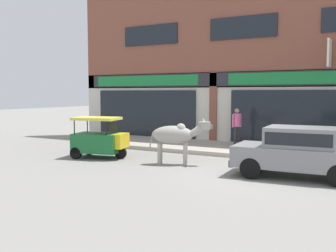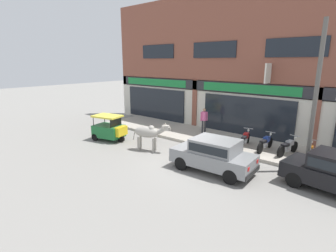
{
  "view_description": "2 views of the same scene",
  "coord_description": "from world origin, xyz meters",
  "px_view_note": "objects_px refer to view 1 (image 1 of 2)",
  "views": [
    {
      "loc": [
        3.44,
        -11.61,
        2.43
      ],
      "look_at": [
        -3.66,
        1.0,
        1.2
      ],
      "focal_mm": 42.0,
      "sensor_mm": 36.0,
      "label": 1
    },
    {
      "loc": [
        6.63,
        -9.47,
        4.65
      ],
      "look_at": [
        -2.3,
        1.0,
        1.24
      ],
      "focal_mm": 28.0,
      "sensor_mm": 36.0,
      "label": 2
    }
  ],
  "objects_px": {
    "cow": "(176,135)",
    "motorcycle_0": "(312,144)",
    "car_1": "(299,150)",
    "pedestrian": "(237,123)",
    "auto_rickshaw": "(100,140)"
  },
  "relations": [
    {
      "from": "car_1",
      "to": "auto_rickshaw",
      "type": "height_order",
      "value": "auto_rickshaw"
    },
    {
      "from": "cow",
      "to": "auto_rickshaw",
      "type": "distance_m",
      "value": 3.14
    },
    {
      "from": "cow",
      "to": "auto_rickshaw",
      "type": "bearing_deg",
      "value": -177.1
    },
    {
      "from": "car_1",
      "to": "motorcycle_0",
      "type": "relative_size",
      "value": 2.05
    },
    {
      "from": "cow",
      "to": "pedestrian",
      "type": "distance_m",
      "value": 4.5
    },
    {
      "from": "cow",
      "to": "motorcycle_0",
      "type": "bearing_deg",
      "value": 43.42
    },
    {
      "from": "cow",
      "to": "motorcycle_0",
      "type": "height_order",
      "value": "cow"
    },
    {
      "from": "car_1",
      "to": "pedestrian",
      "type": "xyz_separation_m",
      "value": [
        -3.46,
        4.58,
        0.33
      ]
    },
    {
      "from": "motorcycle_0",
      "to": "car_1",
      "type": "bearing_deg",
      "value": -86.16
    },
    {
      "from": "car_1",
      "to": "cow",
      "type": "bearing_deg",
      "value": 178.39
    },
    {
      "from": "cow",
      "to": "auto_rickshaw",
      "type": "xyz_separation_m",
      "value": [
        -3.11,
        -0.16,
        -0.35
      ]
    },
    {
      "from": "auto_rickshaw",
      "to": "pedestrian",
      "type": "distance_m",
      "value": 5.93
    },
    {
      "from": "motorcycle_0",
      "to": "cow",
      "type": "bearing_deg",
      "value": -136.58
    },
    {
      "from": "cow",
      "to": "car_1",
      "type": "xyz_separation_m",
      "value": [
        4.04,
        -0.11,
        -0.19
      ]
    },
    {
      "from": "auto_rickshaw",
      "to": "motorcycle_0",
      "type": "distance_m",
      "value": 7.86
    }
  ]
}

